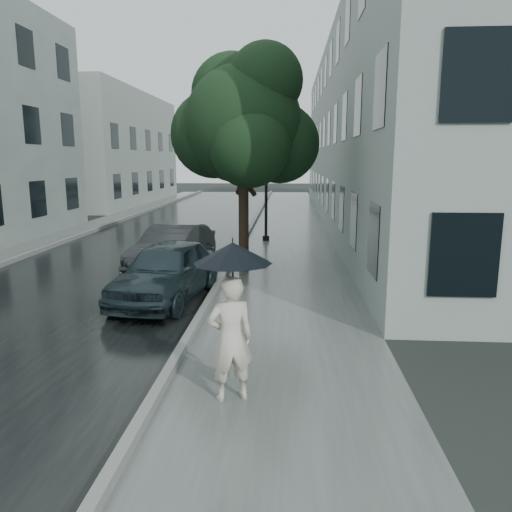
# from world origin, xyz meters

# --- Properties ---
(ground) EXTENTS (120.00, 120.00, 0.00)m
(ground) POSITION_xyz_m (0.00, 0.00, 0.00)
(ground) COLOR black
(ground) RESTS_ON ground
(sidewalk) EXTENTS (3.50, 60.00, 0.01)m
(sidewalk) POSITION_xyz_m (0.25, 12.00, 0.00)
(sidewalk) COLOR slate
(sidewalk) RESTS_ON ground
(kerb_near) EXTENTS (0.15, 60.00, 0.15)m
(kerb_near) POSITION_xyz_m (-1.57, 12.00, 0.07)
(kerb_near) COLOR slate
(kerb_near) RESTS_ON ground
(asphalt_road) EXTENTS (6.85, 60.00, 0.00)m
(asphalt_road) POSITION_xyz_m (-5.08, 12.00, 0.00)
(asphalt_road) COLOR black
(asphalt_road) RESTS_ON ground
(kerb_far) EXTENTS (0.15, 60.00, 0.15)m
(kerb_far) POSITION_xyz_m (-8.57, 12.00, 0.07)
(kerb_far) COLOR slate
(kerb_far) RESTS_ON ground
(sidewalk_far) EXTENTS (1.70, 60.00, 0.01)m
(sidewalk_far) POSITION_xyz_m (-9.50, 12.00, 0.00)
(sidewalk_far) COLOR #4C5451
(sidewalk_far) RESTS_ON ground
(building_near) EXTENTS (7.02, 36.00, 9.00)m
(building_near) POSITION_xyz_m (5.47, 19.50, 4.50)
(building_near) COLOR gray
(building_near) RESTS_ON ground
(building_far_b) EXTENTS (7.02, 18.00, 8.00)m
(building_far_b) POSITION_xyz_m (-13.77, 30.00, 4.00)
(building_far_b) COLOR gray
(building_far_b) RESTS_ON ground
(pedestrian) EXTENTS (0.74, 0.61, 1.74)m
(pedestrian) POSITION_xyz_m (-0.54, -0.99, 0.88)
(pedestrian) COLOR beige
(pedestrian) RESTS_ON sidewalk
(umbrella) EXTENTS (1.29, 1.29, 1.30)m
(umbrella) POSITION_xyz_m (-0.51, -0.94, 2.05)
(umbrella) COLOR black
(umbrella) RESTS_ON ground
(street_tree) EXTENTS (4.31, 3.91, 6.35)m
(street_tree) POSITION_xyz_m (-1.09, 7.09, 4.25)
(street_tree) COLOR #332619
(street_tree) RESTS_ON ground
(lamp_post) EXTENTS (0.85, 0.32, 5.02)m
(lamp_post) POSITION_xyz_m (-0.85, 12.59, 2.87)
(lamp_post) COLOR black
(lamp_post) RESTS_ON ground
(car_near) EXTENTS (2.20, 4.25, 1.38)m
(car_near) POSITION_xyz_m (-2.61, 3.85, 0.70)
(car_near) COLOR #1C2B30
(car_near) RESTS_ON ground
(car_far) EXTENTS (2.02, 4.17, 1.32)m
(car_far) POSITION_xyz_m (-3.21, 7.01, 0.66)
(car_far) COLOR #242729
(car_far) RESTS_ON ground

